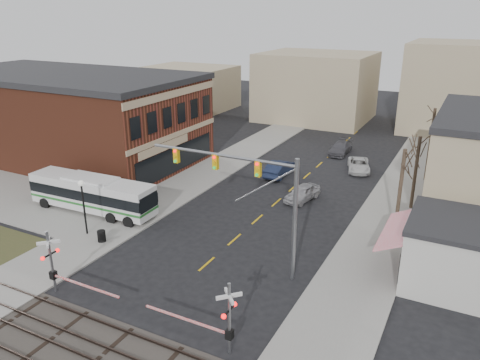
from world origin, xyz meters
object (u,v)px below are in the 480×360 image
Objects in this scene: pedestrian_far at (122,196)px; rr_crossing_west at (57,264)px; traffic_signal_mast at (253,187)px; transit_bus at (92,193)px; trash_bin at (102,236)px; car_a at (302,193)px; car_b at (279,168)px; street_lamp at (83,196)px; pedestrian_near at (130,214)px; car_d at (340,148)px; rr_crossing_east at (222,317)px; car_c at (359,165)px.

rr_crossing_west is at bearing -101.78° from pedestrian_far.
transit_bus is at bearing 172.61° from traffic_signal_mast.
car_a is (10.25, 14.42, 0.17)m from trash_bin.
rr_crossing_west is at bearing 81.94° from car_b.
car_a is (-1.12, 12.56, -5.05)m from traffic_signal_mast.
pedestrian_near is at bearing 58.69° from street_lamp.
pedestrian_near is (-9.44, -26.68, 0.25)m from car_d.
street_lamp is (-13.27, -1.42, -2.56)m from traffic_signal_mast.
pedestrian_near is (-5.99, -16.28, 0.16)m from car_b.
rr_crossing_west and rr_crossing_east have the same top height.
rr_crossing_west reaches higher than pedestrian_near.
car_d is 27.08m from pedestrian_far.
car_c is (1.39, 22.96, -5.11)m from traffic_signal_mast.
rr_crossing_west is 11.19m from rr_crossing_east.
traffic_signal_mast is at bearing -7.39° from transit_bus.
transit_bus is at bearing 126.91° from street_lamp.
car_d is (-3.45, 5.20, 0.05)m from car_c.
car_c is at bearing 14.15° from pedestrian_far.
rr_crossing_east is 14.82m from trash_bin.
traffic_signal_mast is 2.14× the size of car_d.
trash_bin is 0.18× the size of car_c.
rr_crossing_west is (-9.08, -7.91, -3.79)m from traffic_signal_mast.
rr_crossing_west is 1.17× the size of car_b.
traffic_signal_mast reaches higher than pedestrian_far.
rr_crossing_east is 26.74m from car_b.
car_d is (3.46, 10.40, -0.09)m from car_b.
car_d reaches higher than trash_bin.
traffic_signal_mast reaches higher than transit_bus.
car_b is 16.34m from pedestrian_far.
car_b is at bearing 56.57° from transit_bus.
street_lamp reaches higher than pedestrian_near.
car_b is 2.86× the size of pedestrian_far.
transit_bus is 13.89× the size of trash_bin.
rr_crossing_east is 3.36× the size of pedestrian_near.
transit_bus reaches higher than car_b.
car_b reaches higher than car_d.
street_lamp reaches higher than car_b.
rr_crossing_west is 25.94m from car_b.
car_d is at bearing 94.19° from traffic_signal_mast.
rr_crossing_east is 1.35× the size of car_a.
car_d is (13.82, 26.09, -0.98)m from transit_bus.
transit_bus is 2.41× the size of car_b.
pedestrian_far reaches higher than trash_bin.
car_c is 2.80× the size of pedestrian_near.
trash_bin is 0.20× the size of car_a.
transit_bus reaches higher than pedestrian_near.
car_d is at bearing 96.61° from rr_crossing_east.
rr_crossing_east is 36.27m from car_d.
car_d is 28.30m from pedestrian_near.
transit_bus is 2.69× the size of street_lamp.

